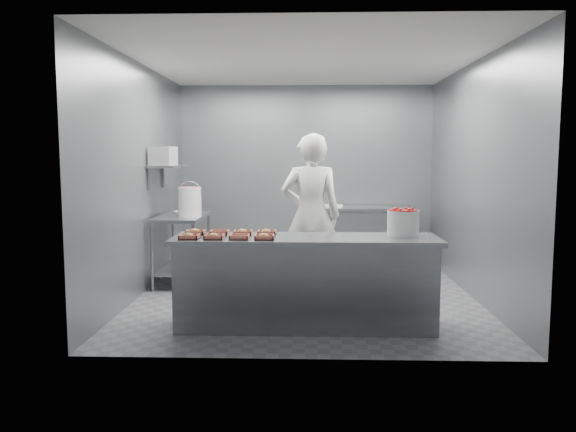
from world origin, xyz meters
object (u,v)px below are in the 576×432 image
(appliance, at_px, (163,156))
(prep_table, at_px, (182,238))
(tray_4, at_px, (196,232))
(back_counter, at_px, (363,236))
(tray_5, at_px, (219,232))
(worker, at_px, (311,216))
(strawberry_tub, at_px, (403,222))
(tray_3, at_px, (264,237))
(glaze_bucket, at_px, (190,201))
(tray_1, at_px, (214,236))
(tray_0, at_px, (189,236))
(service_counter, at_px, (305,282))
(tray_6, at_px, (243,232))
(tray_7, at_px, (267,232))
(tray_2, at_px, (239,237))

(appliance, bearing_deg, prep_table, 62.35)
(tray_4, bearing_deg, appliance, 114.65)
(back_counter, relative_size, tray_5, 8.01)
(worker, distance_m, strawberry_tub, 1.45)
(tray_3, bearing_deg, back_counter, 69.26)
(back_counter, distance_m, glaze_bucket, 2.88)
(tray_1, bearing_deg, tray_4, 127.35)
(back_counter, bearing_deg, tray_5, -119.75)
(tray_0, distance_m, glaze_bucket, 2.01)
(prep_table, distance_m, appliance, 1.13)
(tray_1, height_order, worker, worker)
(tray_3, distance_m, strawberry_tub, 1.40)
(service_counter, relative_size, glaze_bucket, 5.63)
(tray_5, bearing_deg, tray_3, -33.40)
(appliance, bearing_deg, tray_6, -45.43)
(tray_0, height_order, strawberry_tub, strawberry_tub)
(worker, height_order, appliance, worker)
(prep_table, relative_size, tray_0, 6.40)
(tray_3, distance_m, worker, 1.49)
(strawberry_tub, bearing_deg, tray_7, 179.00)
(tray_3, xyz_separation_m, tray_5, (-0.48, 0.31, -0.00))
(strawberry_tub, bearing_deg, back_counter, 91.27)
(tray_1, bearing_deg, tray_6, 52.65)
(worker, height_order, strawberry_tub, worker)
(tray_1, bearing_deg, tray_0, 180.00)
(tray_2, bearing_deg, strawberry_tub, 10.32)
(glaze_bucket, bearing_deg, tray_1, -71.96)
(tray_1, height_order, tray_5, tray_1)
(tray_0, relative_size, tray_1, 1.00)
(tray_2, bearing_deg, tray_4, 146.93)
(service_counter, bearing_deg, worker, 87.08)
(tray_6, height_order, strawberry_tub, strawberry_tub)
(worker, xyz_separation_m, glaze_bucket, (-1.57, 0.54, 0.13))
(service_counter, relative_size, worker, 1.33)
(tray_1, relative_size, tray_4, 1.00)
(tray_1, height_order, tray_2, tray_1)
(tray_4, relative_size, strawberry_tub, 0.60)
(tray_1, bearing_deg, tray_7, 33.23)
(tray_3, relative_size, worker, 0.10)
(appliance, bearing_deg, tray_1, -55.97)
(tray_1, distance_m, tray_5, 0.31)
(tray_0, relative_size, worker, 0.10)
(service_counter, relative_size, back_counter, 1.73)
(back_counter, relative_size, tray_2, 8.01)
(service_counter, xyz_separation_m, prep_table, (-1.65, 1.95, 0.14))
(service_counter, xyz_separation_m, tray_3, (-0.39, -0.16, 0.47))
(tray_4, bearing_deg, tray_6, 0.00)
(service_counter, height_order, glaze_bucket, glaze_bucket)
(tray_1, bearing_deg, tray_2, 0.00)
(prep_table, distance_m, worker, 1.89)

